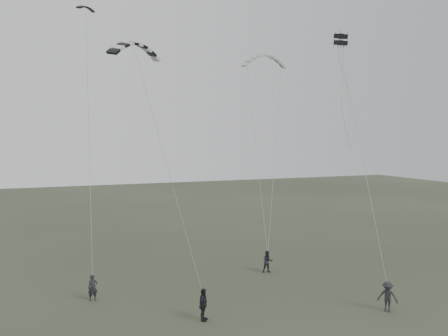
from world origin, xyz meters
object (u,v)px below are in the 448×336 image
object	(u,v)px
flyer_center	(203,305)
kite_dark_small	(86,7)
flyer_far	(388,297)
kite_box	(341,40)
kite_pale_large	(264,55)
kite_striped	(135,44)
flyer_right	(268,262)
flyer_left	(93,288)

from	to	relation	value
flyer_center	kite_dark_small	size ratio (longest dim) A/B	1.27
flyer_far	kite_dark_small	bearing A→B (deg)	-179.10
kite_dark_small	kite_box	size ratio (longest dim) A/B	1.81
flyer_far	kite_pale_large	xyz separation A→B (m)	(1.02, 16.94, 15.87)
flyer_far	kite_box	xyz separation A→B (m)	(1.84, 7.05, 15.24)
flyer_center	kite_striped	xyz separation A→B (m)	(-2.51, 4.41, 13.83)
flyer_right	flyer_left	bearing A→B (deg)	-159.59
kite_dark_small	flyer_left	bearing A→B (deg)	-126.73
kite_box	flyer_left	bearing A→B (deg)	169.43
flyer_right	kite_pale_large	size ratio (longest dim) A/B	0.38
flyer_left	flyer_far	world-z (taller)	flyer_far
flyer_left	kite_pale_large	xyz separation A→B (m)	(15.69, 9.47, 15.94)
flyer_center	kite_pale_large	bearing A→B (deg)	1.33
flyer_right	kite_dark_small	bearing A→B (deg)	166.69
kite_dark_small	kite_pale_large	bearing A→B (deg)	-24.78
flyer_center	flyer_far	xyz separation A→B (m)	(9.64, -2.50, -0.02)
kite_dark_small	kite_striped	size ratio (longest dim) A/B	0.42
flyer_far	kite_striped	bearing A→B (deg)	-162.71
kite_striped	kite_box	distance (m)	14.06
flyer_left	flyer_far	xyz separation A→B (m)	(14.67, -7.47, 0.07)
flyer_center	kite_pale_large	size ratio (longest dim) A/B	0.42
flyer_left	flyer_center	size ratio (longest dim) A/B	0.89
flyer_left	kite_striped	xyz separation A→B (m)	(2.51, -0.56, 13.92)
flyer_left	kite_striped	world-z (taller)	kite_striped
flyer_left	kite_box	xyz separation A→B (m)	(16.50, -0.42, 15.32)
flyer_left	kite_pale_large	world-z (taller)	kite_pale_large
flyer_right	kite_striped	size ratio (longest dim) A/B	0.48
flyer_far	kite_striped	xyz separation A→B (m)	(-12.15, 6.91, 13.85)
flyer_right	kite_box	xyz separation A→B (m)	(4.69, -1.48, 15.31)
flyer_left	flyer_right	xyz separation A→B (m)	(11.81, 1.05, 0.01)
flyer_right	kite_striped	xyz separation A→B (m)	(-9.30, -1.61, 13.91)
flyer_center	kite_dark_small	bearing A→B (deg)	58.24
flyer_left	flyer_right	distance (m)	11.85
flyer_far	kite_pale_large	world-z (taller)	kite_pale_large
kite_dark_small	kite_box	xyz separation A→B (m)	(16.04, -7.67, -2.55)
flyer_center	kite_box	xyz separation A→B (m)	(11.48, 4.55, 15.23)
flyer_center	kite_dark_small	world-z (taller)	kite_dark_small
flyer_left	kite_box	bearing A→B (deg)	-5.33
flyer_far	kite_dark_small	size ratio (longest dim) A/B	1.24
kite_pale_large	kite_box	xyz separation A→B (m)	(0.82, -9.89, -0.62)
kite_box	kite_striped	bearing A→B (deg)	171.46
flyer_left	flyer_center	xyz separation A→B (m)	(5.02, -4.97, 0.09)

